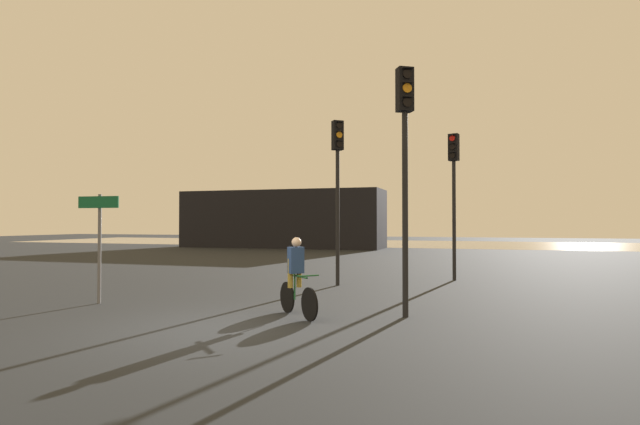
# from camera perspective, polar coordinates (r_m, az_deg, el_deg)

# --- Properties ---
(ground_plane) EXTENTS (120.00, 120.00, 0.00)m
(ground_plane) POSITION_cam_1_polar(r_m,az_deg,el_deg) (9.45, -12.52, -12.87)
(ground_plane) COLOR black
(water_strip) EXTENTS (80.00, 16.00, 0.01)m
(water_strip) POSITION_cam_1_polar(r_m,az_deg,el_deg) (46.12, 11.93, -3.52)
(water_strip) COLOR gray
(water_strip) RESTS_ON ground
(distant_building) EXTENTS (15.72, 4.00, 4.38)m
(distant_building) POSITION_cam_1_polar(r_m,az_deg,el_deg) (38.70, -4.40, -0.76)
(distant_building) COLOR black
(distant_building) RESTS_ON ground
(traffic_light_far_right) EXTENTS (0.38, 0.39, 4.89)m
(traffic_light_far_right) POSITION_cam_1_polar(r_m,az_deg,el_deg) (17.28, 15.05, 3.70)
(traffic_light_far_right) COLOR black
(traffic_light_far_right) RESTS_ON ground
(traffic_light_center) EXTENTS (0.41, 0.42, 5.05)m
(traffic_light_center) POSITION_cam_1_polar(r_m,az_deg,el_deg) (15.36, 2.03, 4.64)
(traffic_light_center) COLOR black
(traffic_light_center) RESTS_ON ground
(traffic_light_near_right) EXTENTS (0.40, 0.42, 5.10)m
(traffic_light_near_right) POSITION_cam_1_polar(r_m,az_deg,el_deg) (10.43, 9.69, 7.57)
(traffic_light_near_right) COLOR black
(traffic_light_near_right) RESTS_ON ground
(direction_sign_post) EXTENTS (1.10, 0.14, 2.60)m
(direction_sign_post) POSITION_cam_1_polar(r_m,az_deg,el_deg) (12.98, -23.93, -2.06)
(direction_sign_post) COLOR slate
(direction_sign_post) RESTS_ON ground
(cyclist) EXTENTS (1.25, 1.22, 1.62)m
(cyclist) POSITION_cam_1_polar(r_m,az_deg,el_deg) (10.33, -2.70, -7.29)
(cyclist) COLOR black
(cyclist) RESTS_ON ground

